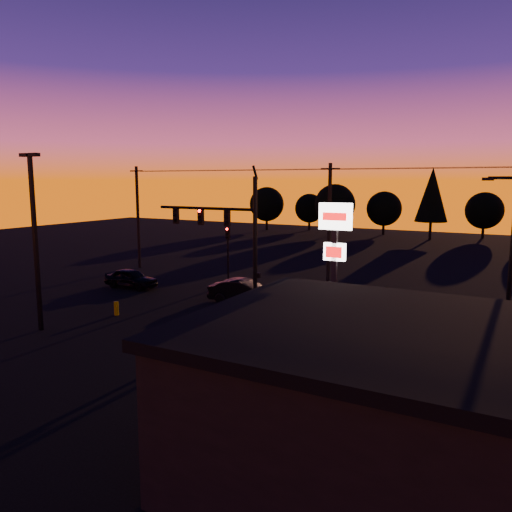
% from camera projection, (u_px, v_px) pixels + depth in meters
% --- Properties ---
extents(ground, '(120.00, 120.00, 0.00)m').
position_uv_depth(ground, '(191.00, 336.00, 25.22)').
color(ground, black).
rests_on(ground, ground).
extents(lane_arrow, '(1.20, 3.10, 0.01)m').
position_uv_depth(lane_arrow, '(217.00, 329.00, 26.43)').
color(lane_arrow, beige).
rests_on(lane_arrow, ground).
extents(traffic_signal_mast, '(6.79, 0.52, 8.58)m').
position_uv_depth(traffic_signal_mast, '(230.00, 232.00, 27.98)').
color(traffic_signal_mast, black).
rests_on(traffic_signal_mast, ground).
extents(secondary_signal, '(0.30, 0.31, 4.35)m').
position_uv_depth(secondary_signal, '(228.00, 247.00, 37.12)').
color(secondary_signal, black).
rests_on(secondary_signal, ground).
extents(parking_lot_light, '(1.25, 0.30, 9.14)m').
position_uv_depth(parking_lot_light, '(35.00, 230.00, 25.43)').
color(parking_lot_light, black).
rests_on(parking_lot_light, ground).
extents(pylon_sign, '(1.50, 0.28, 6.80)m').
position_uv_depth(pylon_sign, '(335.00, 245.00, 22.42)').
color(pylon_sign, black).
rests_on(pylon_sign, ground).
extents(streetlight, '(1.55, 0.35, 8.00)m').
position_uv_depth(streetlight, '(509.00, 255.00, 22.65)').
color(streetlight, black).
rests_on(streetlight, ground).
extents(utility_pole_0, '(1.40, 0.26, 9.00)m').
position_uv_depth(utility_pole_0, '(138.00, 217.00, 44.31)').
color(utility_pole_0, black).
rests_on(utility_pole_0, ground).
extents(utility_pole_1, '(1.40, 0.26, 9.00)m').
position_uv_depth(utility_pole_1, '(329.00, 225.00, 35.68)').
color(utility_pole_1, black).
rests_on(utility_pole_1, ground).
extents(power_wires, '(36.00, 1.22, 0.07)m').
position_uv_depth(power_wires, '(330.00, 169.00, 35.08)').
color(power_wires, black).
rests_on(power_wires, ground).
extents(store_building, '(12.40, 8.40, 4.25)m').
position_uv_depth(store_building, '(437.00, 413.00, 12.19)').
color(store_building, black).
rests_on(store_building, ground).
extents(bollard, '(0.27, 0.27, 0.80)m').
position_uv_depth(bollard, '(116.00, 308.00, 29.05)').
color(bollard, '#D1BA00').
rests_on(bollard, ground).
extents(tree_0, '(5.36, 5.36, 6.74)m').
position_uv_depth(tree_0, '(267.00, 204.00, 78.39)').
color(tree_0, black).
rests_on(tree_0, ground).
extents(tree_1, '(4.54, 4.54, 5.71)m').
position_uv_depth(tree_1, '(309.00, 208.00, 78.20)').
color(tree_1, black).
rests_on(tree_1, ground).
extents(tree_2, '(5.77, 5.78, 7.26)m').
position_uv_depth(tree_2, '(335.00, 205.00, 70.86)').
color(tree_2, black).
rests_on(tree_2, ground).
extents(tree_3, '(4.95, 4.95, 6.22)m').
position_uv_depth(tree_3, '(384.00, 209.00, 71.54)').
color(tree_3, black).
rests_on(tree_3, ground).
extents(tree_4, '(4.18, 4.18, 9.50)m').
position_uv_depth(tree_4, '(432.00, 195.00, 65.26)').
color(tree_4, black).
rests_on(tree_4, ground).
extents(tree_5, '(4.95, 4.95, 6.22)m').
position_uv_depth(tree_5, '(484.00, 211.00, 67.04)').
color(tree_5, black).
rests_on(tree_5, ground).
extents(car_left, '(4.15, 1.78, 1.40)m').
position_uv_depth(car_left, '(131.00, 278.00, 36.46)').
color(car_left, black).
rests_on(car_left, ground).
extents(car_mid, '(4.77, 2.33, 1.50)m').
position_uv_depth(car_mid, '(244.00, 291.00, 31.92)').
color(car_mid, black).
rests_on(car_mid, ground).
extents(car_right, '(5.11, 3.40, 1.38)m').
position_uv_depth(car_right, '(348.00, 299.00, 30.22)').
color(car_right, black).
rests_on(car_right, ground).
extents(suv_parked, '(3.93, 5.89, 1.50)m').
position_uv_depth(suv_parked, '(348.00, 376.00, 18.15)').
color(suv_parked, black).
rests_on(suv_parked, ground).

